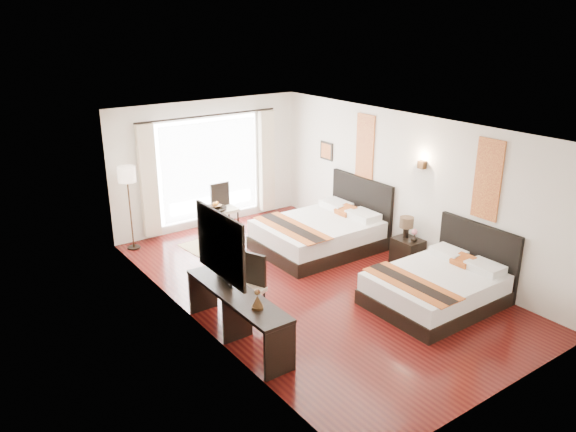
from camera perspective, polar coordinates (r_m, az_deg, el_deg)
floor at (r=10.00m, az=2.52°, el=-6.95°), size 4.50×7.50×0.01m
ceiling at (r=9.09m, az=2.79°, el=9.00°), size 4.50×7.50×0.02m
wall_headboard at (r=10.92m, az=11.97°, el=2.90°), size 0.01×7.50×2.80m
wall_desk at (r=8.33m, az=-9.60°, el=-2.24°), size 0.01×7.50×2.80m
wall_window at (r=12.48m, az=-8.06°, el=5.23°), size 4.50×0.01×2.80m
wall_entry at (r=7.13m, az=21.70°, el=-7.33°), size 4.50×0.01×2.80m
window_glass at (r=12.49m, az=-8.00°, el=4.78°), size 2.40×0.02×2.20m
sheer_curtain at (r=12.44m, az=-7.87°, el=4.72°), size 2.30×0.02×2.10m
drape_left at (r=11.84m, az=-13.98°, el=3.44°), size 0.35×0.14×2.35m
drape_right at (r=13.13m, az=-2.17°, el=5.59°), size 0.35×0.14×2.35m
art_panel_near at (r=9.73m, az=19.63°, el=3.50°), size 0.03×0.50×1.35m
art_panel_far at (r=11.57m, az=7.82°, el=6.91°), size 0.03×0.50×1.35m
wall_sconce at (r=10.51m, az=13.45°, el=5.08°), size 0.10×0.14×0.14m
mirror_frame at (r=7.64m, az=-6.90°, el=-2.93°), size 0.04×1.25×0.95m
mirror_glass at (r=7.66m, az=-6.74°, el=-2.89°), size 0.01×1.12×0.82m
bed_near at (r=9.56m, az=15.07°, el=-6.88°), size 2.11×1.64×1.19m
bed_far at (r=11.35m, az=3.41°, el=-1.70°), size 2.34×1.83×1.33m
nightstand at (r=10.89m, az=12.03°, el=-3.56°), size 0.43×0.53×0.51m
table_lamp at (r=10.76m, az=11.95°, el=-0.79°), size 0.27×0.27×0.42m
vase at (r=10.67m, az=12.68°, el=-2.27°), size 0.16×0.16×0.14m
console_desk at (r=8.26m, az=-5.15°, el=-10.11°), size 0.50×2.20×0.76m
television at (r=8.43m, az=-7.08°, el=-5.00°), size 0.27×0.76×0.44m
bronze_figurine at (r=7.60m, az=-3.12°, el=-8.54°), size 0.22×0.22×0.25m
desk_chair at (r=8.81m, az=-4.19°, el=-8.52°), size 0.63×0.63×1.04m
floor_lamp at (r=11.42m, az=-16.02°, el=3.57°), size 0.35×0.35×1.72m
side_table at (r=12.13m, az=-7.48°, el=-0.54°), size 0.55×0.55×0.63m
fruit_bowl at (r=12.00m, az=-7.32°, el=0.99°), size 0.28×0.28×0.06m
window_chair at (r=12.40m, az=-6.44°, el=-0.03°), size 0.49×0.49×1.03m
jute_rug at (r=11.78m, az=-7.70°, el=-2.79°), size 1.26×0.91×0.01m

